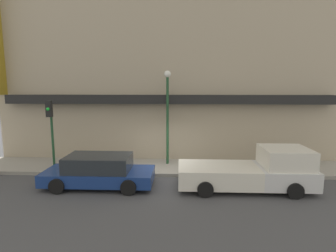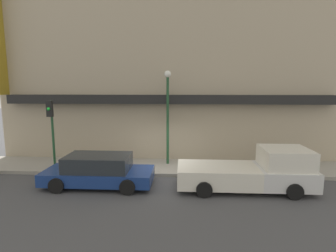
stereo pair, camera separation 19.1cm
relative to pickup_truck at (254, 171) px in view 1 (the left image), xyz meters
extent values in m
plane|color=#424244|center=(-3.94, 1.24, -0.78)|extent=(80.00, 80.00, 0.00)
cube|color=gray|center=(-3.94, 2.60, -0.70)|extent=(36.00, 2.71, 0.17)
cube|color=tan|center=(-3.94, 5.45, 5.00)|extent=(19.80, 3.00, 11.56)
cube|color=black|center=(-3.94, 3.65, 2.90)|extent=(18.22, 0.60, 0.50)
cube|color=silver|center=(1.30, 0.00, -0.18)|extent=(2.27, 2.02, 0.79)
cube|color=silver|center=(1.30, 0.00, 0.62)|extent=(1.93, 1.86, 0.81)
cube|color=silver|center=(-1.54, 0.00, -0.18)|extent=(3.40, 2.02, 0.79)
cylinder|color=black|center=(1.35, 1.01, -0.46)|extent=(0.64, 0.22, 0.64)
cylinder|color=black|center=(1.35, -1.01, -0.46)|extent=(0.64, 0.22, 0.64)
cylinder|color=black|center=(-2.16, 1.01, -0.46)|extent=(0.64, 0.22, 0.64)
cylinder|color=black|center=(-2.16, -1.01, -0.46)|extent=(0.64, 0.22, 0.64)
cube|color=navy|center=(-6.75, 0.00, -0.32)|extent=(4.79, 1.86, 0.53)
cube|color=#23282D|center=(-6.75, 0.00, 0.28)|extent=(2.78, 1.67, 0.67)
cylinder|color=black|center=(-5.27, 0.93, -0.46)|extent=(0.64, 0.22, 0.64)
cylinder|color=black|center=(-5.27, -0.93, -0.46)|extent=(0.64, 0.22, 0.64)
cylinder|color=black|center=(-8.24, 0.93, -0.46)|extent=(0.64, 0.22, 0.64)
cylinder|color=black|center=(-8.24, -0.93, -0.46)|extent=(0.64, 0.22, 0.64)
cylinder|color=red|center=(-7.32, 2.16, -0.32)|extent=(0.17, 0.17, 0.57)
sphere|color=red|center=(-7.32, 2.16, 0.05)|extent=(0.16, 0.16, 0.16)
cylinder|color=#1E4728|center=(-3.85, 3.01, 1.74)|extent=(0.14, 0.14, 4.69)
sphere|color=silver|center=(-3.85, 3.01, 4.26)|extent=(0.36, 0.36, 0.36)
cylinder|color=#1E4728|center=(-9.63, 1.73, 1.15)|extent=(0.12, 0.12, 3.53)
cube|color=black|center=(-9.63, 1.57, 2.52)|extent=(0.28, 0.20, 0.80)
sphere|color=green|center=(-9.63, 1.45, 2.52)|extent=(0.16, 0.16, 0.16)
camera|label=1|loc=(-3.21, -11.01, 3.57)|focal=28.00mm
camera|label=2|loc=(-3.02, -11.00, 3.57)|focal=28.00mm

